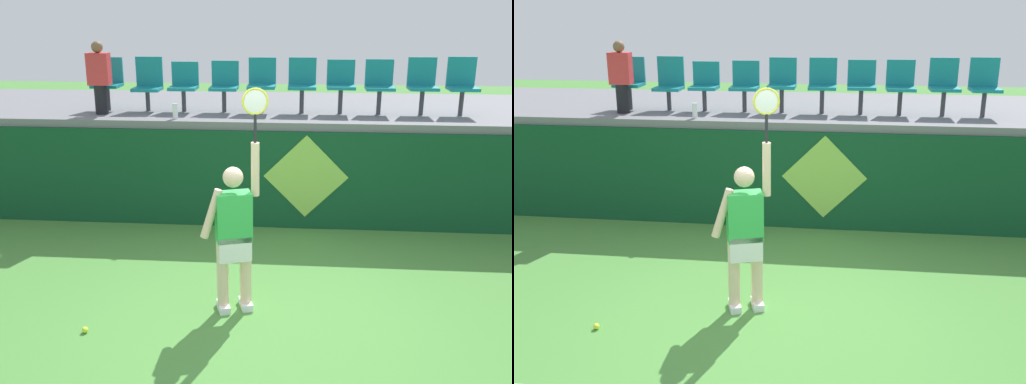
{
  "view_description": "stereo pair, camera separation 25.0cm",
  "coord_description": "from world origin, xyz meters",
  "views": [
    {
      "loc": [
        0.37,
        -5.62,
        3.27
      ],
      "look_at": [
        -0.18,
        0.99,
        1.13
      ],
      "focal_mm": 40.62,
      "sensor_mm": 36.0,
      "label": 1
    },
    {
      "loc": [
        0.62,
        -5.6,
        3.27
      ],
      "look_at": [
        -0.18,
        0.99,
        1.13
      ],
      "focal_mm": 40.62,
      "sensor_mm": 36.0,
      "label": 2
    }
  ],
  "objects": [
    {
      "name": "stadium_chair_9",
      "position": [
        2.82,
        3.7,
        2.13
      ],
      "size": [
        0.44,
        0.42,
        0.89
      ],
      "color": "#38383D",
      "rests_on": "spectator_platform"
    },
    {
      "name": "court_back_wall",
      "position": [
        0.0,
        2.83,
        0.75
      ],
      "size": [
        13.0,
        0.2,
        1.51
      ],
      "primitive_type": "cube",
      "color": "#0F4223",
      "rests_on": "ground_plane"
    },
    {
      "name": "stadium_chair_8",
      "position": [
        2.21,
        3.7,
        2.12
      ],
      "size": [
        0.44,
        0.42,
        0.88
      ],
      "color": "#38383D",
      "rests_on": "spectator_platform"
    },
    {
      "name": "wall_signage_mount",
      "position": [
        0.43,
        2.73,
        0.0
      ],
      "size": [
        1.27,
        0.01,
        1.47
      ],
      "color": "#0F4223",
      "rests_on": "ground_plane"
    },
    {
      "name": "ground_plane",
      "position": [
        0.0,
        0.0,
        0.0
      ],
      "size": [
        40.0,
        40.0,
        0.0
      ],
      "primitive_type": "plane",
      "color": "#478438"
    },
    {
      "name": "stadium_chair_4",
      "position": [
        -0.31,
        3.7,
        2.12
      ],
      "size": [
        0.44,
        0.42,
        0.85
      ],
      "color": "#38383D",
      "rests_on": "spectator_platform"
    },
    {
      "name": "stadium_chair_1",
      "position": [
        -2.16,
        3.71,
        2.08
      ],
      "size": [
        0.44,
        0.42,
        0.85
      ],
      "color": "#38383D",
      "rests_on": "spectator_platform"
    },
    {
      "name": "tennis_player",
      "position": [
        -0.35,
        0.18,
        0.93
      ],
      "size": [
        0.73,
        0.36,
        2.48
      ],
      "color": "white",
      "rests_on": "ground_plane"
    },
    {
      "name": "spectator_platform",
      "position": [
        0.0,
        4.38,
        1.57
      ],
      "size": [
        13.0,
        3.19,
        0.12
      ],
      "primitive_type": "cube",
      "color": "slate",
      "rests_on": "court_back_wall"
    },
    {
      "name": "stadium_chair_3",
      "position": [
        -0.91,
        3.7,
        2.08
      ],
      "size": [
        0.44,
        0.42,
        0.8
      ],
      "color": "#38383D",
      "rests_on": "spectator_platform"
    },
    {
      "name": "stadium_chair_6",
      "position": [
        0.95,
        3.7,
        2.11
      ],
      "size": [
        0.44,
        0.42,
        0.83
      ],
      "color": "#38383D",
      "rests_on": "spectator_platform"
    },
    {
      "name": "stadium_chair_2",
      "position": [
        -1.57,
        3.7,
        2.07
      ],
      "size": [
        0.44,
        0.42,
        0.78
      ],
      "color": "#38383D",
      "rests_on": "spectator_platform"
    },
    {
      "name": "spectator_0",
      "position": [
        -2.83,
        3.3,
        2.22
      ],
      "size": [
        0.34,
        0.2,
        1.13
      ],
      "color": "black",
      "rests_on": "spectator_platform"
    },
    {
      "name": "stadium_chair_7",
      "position": [
        1.55,
        3.7,
        2.11
      ],
      "size": [
        0.44,
        0.42,
        0.84
      ],
      "color": "#38383D",
      "rests_on": "spectator_platform"
    },
    {
      "name": "stadium_chair_0",
      "position": [
        -2.83,
        3.7,
        2.1
      ],
      "size": [
        0.44,
        0.42,
        0.84
      ],
      "color": "#38383D",
      "rests_on": "spectator_platform"
    },
    {
      "name": "stadium_chair_5",
      "position": [
        0.34,
        3.7,
        2.11
      ],
      "size": [
        0.44,
        0.42,
        0.86
      ],
      "color": "#38383D",
      "rests_on": "spectator_platform"
    },
    {
      "name": "water_bottle",
      "position": [
        -1.57,
        2.98,
        1.75
      ],
      "size": [
        0.08,
        0.08,
        0.23
      ],
      "primitive_type": "cylinder",
      "color": "white",
      "rests_on": "spectator_platform"
    },
    {
      "name": "tennis_ball",
      "position": [
        -1.86,
        -0.46,
        0.03
      ],
      "size": [
        0.07,
        0.07,
        0.07
      ],
      "primitive_type": "sphere",
      "color": "#D1E533",
      "rests_on": "ground_plane"
    }
  ]
}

